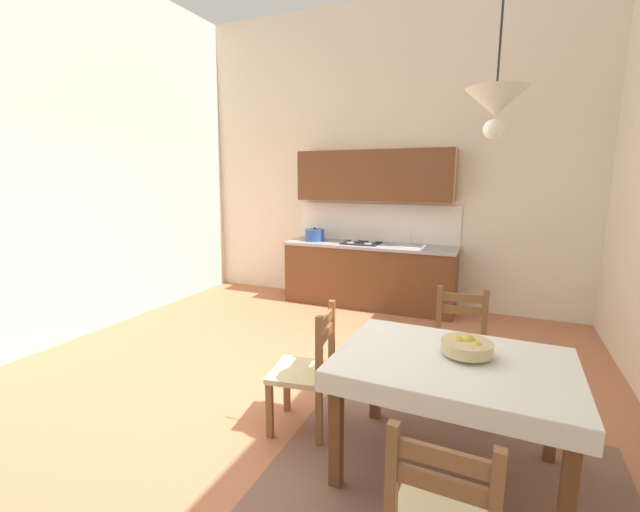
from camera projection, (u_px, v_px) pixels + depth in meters
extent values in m
cube|color=#B7704C|center=(281.00, 399.00, 3.55)|extent=(6.15, 6.69, 0.10)
cube|color=silver|center=(383.00, 158.00, 5.95)|extent=(6.15, 0.12, 4.22)
cube|color=silver|center=(35.00, 149.00, 4.27)|extent=(0.12, 6.69, 4.22)
cube|color=#7D5A4B|center=(444.00, 481.00, 2.51)|extent=(2.10, 1.60, 0.01)
cube|color=brown|center=(369.00, 276.00, 5.95)|extent=(2.40, 0.60, 0.86)
cube|color=#9E9EA3|center=(369.00, 245.00, 5.86)|extent=(2.43, 0.63, 0.04)
cube|color=white|center=(376.00, 223.00, 6.08)|extent=(2.40, 0.01, 0.55)
cube|color=brown|center=(373.00, 176.00, 5.81)|extent=(2.21, 0.34, 0.70)
cube|color=black|center=(362.00, 307.00, 5.78)|extent=(2.36, 0.02, 0.09)
cylinder|color=silver|center=(407.00, 247.00, 5.65)|extent=(0.34, 0.34, 0.02)
cylinder|color=silver|center=(410.00, 237.00, 5.76)|extent=(0.02, 0.02, 0.22)
cube|color=black|center=(361.00, 243.00, 5.91)|extent=(0.52, 0.42, 0.01)
cylinder|color=silver|center=(350.00, 243.00, 5.87)|extent=(0.11, 0.11, 0.01)
cylinder|color=silver|center=(368.00, 244.00, 5.77)|extent=(0.11, 0.11, 0.01)
cylinder|color=silver|center=(355.00, 241.00, 6.05)|extent=(0.11, 0.11, 0.01)
cylinder|color=silver|center=(372.00, 242.00, 5.95)|extent=(0.11, 0.11, 0.01)
cylinder|color=#2D4C9E|center=(315.00, 236.00, 6.16)|extent=(0.28, 0.28, 0.15)
cylinder|color=#2D4C9E|center=(315.00, 230.00, 6.15)|extent=(0.29, 0.29, 0.02)
sphere|color=black|center=(315.00, 228.00, 6.14)|extent=(0.04, 0.04, 0.04)
cube|color=brown|center=(453.00, 361.00, 2.47)|extent=(1.32, 0.94, 0.02)
cube|color=brown|center=(336.00, 429.00, 2.43)|extent=(0.07, 0.07, 0.73)
cube|color=brown|center=(568.00, 492.00, 1.94)|extent=(0.07, 0.07, 0.73)
cube|color=brown|center=(376.00, 373.00, 3.13)|extent=(0.07, 0.07, 0.73)
cube|color=brown|center=(554.00, 409.00, 2.65)|extent=(0.07, 0.07, 0.73)
cube|color=silver|center=(453.00, 359.00, 2.47)|extent=(1.38, 1.00, 0.00)
cube|color=silver|center=(440.00, 409.00, 2.04)|extent=(1.36, 0.04, 0.12)
cube|color=silver|center=(462.00, 341.00, 2.91)|extent=(1.36, 0.04, 0.12)
cube|color=silver|center=(347.00, 350.00, 2.76)|extent=(0.03, 0.97, 0.12)
cube|color=silver|center=(586.00, 393.00, 2.20)|extent=(0.03, 0.97, 0.12)
cube|color=#D1BC89|center=(460.00, 354.00, 3.32)|extent=(0.46, 0.46, 0.04)
cube|color=brown|center=(484.00, 394.00, 3.14)|extent=(0.05, 0.05, 0.41)
cube|color=brown|center=(435.00, 387.00, 3.24)|extent=(0.05, 0.05, 0.41)
cube|color=brown|center=(483.00, 344.00, 3.43)|extent=(0.05, 0.05, 0.93)
cube|color=brown|center=(437.00, 339.00, 3.53)|extent=(0.05, 0.05, 0.93)
cube|color=brown|center=(463.00, 298.00, 3.41)|extent=(0.32, 0.06, 0.07)
cube|color=brown|center=(462.00, 310.00, 3.43)|extent=(0.32, 0.06, 0.07)
cube|color=brown|center=(443.00, 458.00, 1.45)|extent=(0.32, 0.04, 0.07)
cube|color=brown|center=(441.00, 484.00, 1.47)|extent=(0.32, 0.04, 0.07)
cube|color=#D1BC89|center=(302.00, 372.00, 3.00)|extent=(0.48, 0.48, 0.04)
cube|color=brown|center=(270.00, 410.00, 2.91)|extent=(0.05, 0.05, 0.41)
cube|color=brown|center=(287.00, 386.00, 3.26)|extent=(0.05, 0.05, 0.41)
cube|color=brown|center=(319.00, 383.00, 2.78)|extent=(0.05, 0.05, 0.93)
cube|color=brown|center=(332.00, 360.00, 3.12)|extent=(0.05, 0.05, 0.93)
cube|color=brown|center=(326.00, 320.00, 2.88)|extent=(0.07, 0.32, 0.07)
cube|color=brown|center=(326.00, 334.00, 2.90)|extent=(0.07, 0.32, 0.07)
cylinder|color=tan|center=(466.00, 354.00, 2.50)|extent=(0.17, 0.17, 0.02)
cylinder|color=tan|center=(467.00, 347.00, 2.49)|extent=(0.30, 0.30, 0.07)
sphere|color=gold|center=(458.00, 343.00, 2.52)|extent=(0.09, 0.09, 0.09)
sphere|color=gold|center=(476.00, 348.00, 2.45)|extent=(0.08, 0.08, 0.08)
sphere|color=gold|center=(467.00, 343.00, 2.52)|extent=(0.10, 0.10, 0.10)
cylinder|color=black|center=(501.00, 35.00, 2.12)|extent=(0.01, 0.01, 0.57)
cone|color=silver|center=(496.00, 102.00, 2.18)|extent=(0.32, 0.32, 0.14)
sphere|color=white|center=(494.00, 129.00, 2.20)|extent=(0.11, 0.11, 0.11)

